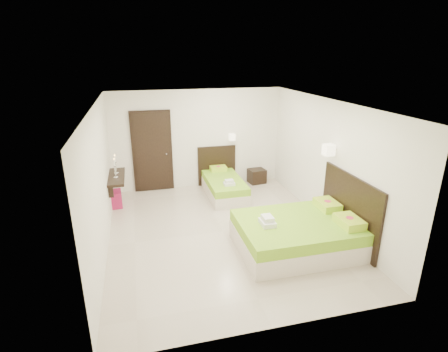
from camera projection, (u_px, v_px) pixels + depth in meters
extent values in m
plane|color=#C0B29F|center=(223.00, 232.00, 7.16)|extent=(5.50, 5.50, 0.00)
cube|color=beige|center=(224.00, 190.00, 8.95)|extent=(0.87, 1.74, 0.28)
cube|color=#6EAD1B|center=(224.00, 182.00, 8.87)|extent=(0.86, 1.72, 0.17)
cube|color=black|center=(217.00, 165.00, 9.58)|extent=(1.04, 0.05, 1.09)
cube|color=#B9E028|center=(218.00, 169.00, 9.42)|extent=(0.43, 0.30, 0.12)
cylinder|color=#EC375C|center=(218.00, 166.00, 9.40)|extent=(0.10, 0.10, 0.00)
cube|color=silver|center=(229.00, 184.00, 8.40)|extent=(0.26, 0.19, 0.07)
cube|color=silver|center=(229.00, 181.00, 8.37)|extent=(0.20, 0.14, 0.07)
cube|color=white|center=(232.00, 137.00, 9.27)|extent=(0.16, 0.16, 0.17)
cylinder|color=#2D2116|center=(231.00, 136.00, 9.34)|extent=(0.03, 0.16, 0.03)
cube|color=beige|center=(296.00, 240.00, 6.50)|extent=(2.15, 1.62, 0.34)
cube|color=#6EAD1B|center=(297.00, 226.00, 6.41)|extent=(2.13, 1.60, 0.22)
cube|color=black|center=(349.00, 210.00, 6.58)|extent=(0.05, 1.83, 1.35)
cube|color=#B9E028|center=(349.00, 222.00, 6.19)|extent=(0.37, 0.54, 0.15)
cylinder|color=#EC375C|center=(350.00, 218.00, 6.17)|extent=(0.13, 0.13, 0.00)
cube|color=#B9E028|center=(327.00, 205.00, 6.88)|extent=(0.37, 0.54, 0.15)
cylinder|color=#EC375C|center=(328.00, 201.00, 6.85)|extent=(0.13, 0.13, 0.00)
cube|color=silver|center=(267.00, 223.00, 6.22)|extent=(0.24, 0.32, 0.09)
cube|color=silver|center=(268.00, 218.00, 6.19)|extent=(0.18, 0.24, 0.09)
cube|color=white|center=(329.00, 150.00, 6.83)|extent=(0.19, 0.19, 0.22)
cylinder|color=#2D2116|center=(332.00, 150.00, 6.85)|extent=(0.16, 0.03, 0.03)
cube|color=black|center=(257.00, 176.00, 9.81)|extent=(0.49, 0.45, 0.39)
cube|color=#981444|center=(113.00, 199.00, 8.25)|extent=(0.42, 0.42, 0.39)
cube|color=black|center=(152.00, 152.00, 9.01)|extent=(1.02, 0.06, 2.14)
cube|color=black|center=(152.00, 152.00, 8.98)|extent=(0.88, 0.04, 2.06)
cylinder|color=silver|center=(166.00, 153.00, 9.04)|extent=(0.03, 0.10, 0.03)
cube|color=black|center=(116.00, 177.00, 7.87)|extent=(0.35, 1.20, 0.06)
cube|color=black|center=(111.00, 191.00, 7.48)|extent=(0.10, 0.04, 0.30)
cube|color=black|center=(113.00, 177.00, 8.30)|extent=(0.10, 0.04, 0.30)
cylinder|color=silver|center=(116.00, 177.00, 7.72)|extent=(0.10, 0.10, 0.02)
cylinder|color=silver|center=(115.00, 172.00, 7.68)|extent=(0.02, 0.02, 0.22)
cone|color=silver|center=(115.00, 167.00, 7.63)|extent=(0.07, 0.07, 0.04)
cylinder|color=white|center=(114.00, 163.00, 7.60)|extent=(0.02, 0.02, 0.15)
sphere|color=#FFB23F|center=(114.00, 159.00, 7.57)|extent=(0.02, 0.02, 0.02)
cylinder|color=silver|center=(117.00, 173.00, 7.99)|extent=(0.10, 0.10, 0.02)
cylinder|color=silver|center=(116.00, 168.00, 7.95)|extent=(0.02, 0.02, 0.22)
cone|color=silver|center=(115.00, 163.00, 7.91)|extent=(0.07, 0.07, 0.04)
cylinder|color=white|center=(115.00, 159.00, 7.88)|extent=(0.02, 0.02, 0.15)
sphere|color=#FFB23F|center=(115.00, 155.00, 7.85)|extent=(0.02, 0.02, 0.02)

